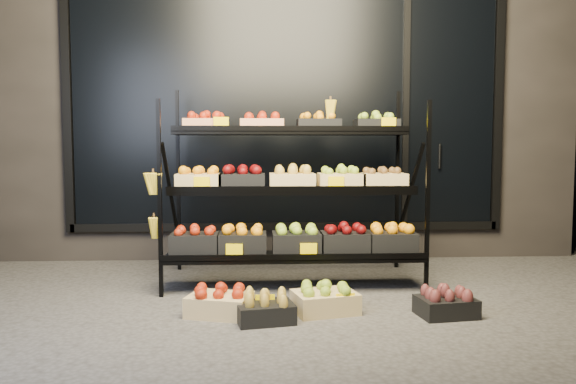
{
  "coord_description": "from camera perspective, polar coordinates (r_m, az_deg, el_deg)",
  "views": [
    {
      "loc": [
        -0.27,
        -4.07,
        1.14
      ],
      "look_at": [
        -0.04,
        0.55,
        0.77
      ],
      "focal_mm": 35.0,
      "sensor_mm": 36.0,
      "label": 1
    }
  ],
  "objects": [
    {
      "name": "floor_crate_right",
      "position": [
        4.0,
        15.76,
        -10.8
      ],
      "size": [
        0.41,
        0.33,
        0.19
      ],
      "rotation": [
        0.0,
        0.0,
        0.15
      ],
      "color": "black",
      "rests_on": "ground"
    },
    {
      "name": "display_rack",
      "position": [
        4.69,
        0.32,
        0.25
      ],
      "size": [
        2.18,
        1.02,
        1.67
      ],
      "color": "black",
      "rests_on": "ground"
    },
    {
      "name": "tag_floor_b",
      "position": [
        3.87,
        5.84,
        -11.66
      ],
      "size": [
        0.13,
        0.01,
        0.12
      ],
      "primitive_type": "cube",
      "color": "#FFDA00",
      "rests_on": "ground"
    },
    {
      "name": "floor_crate_midleft",
      "position": [
        3.74,
        -2.35,
        -11.75
      ],
      "size": [
        0.41,
        0.34,
        0.19
      ],
      "rotation": [
        0.0,
        0.0,
        0.2
      ],
      "color": "black",
      "rests_on": "ground"
    },
    {
      "name": "floor_crate_midright",
      "position": [
        3.95,
        3.78,
        -10.75
      ],
      "size": [
        0.48,
        0.4,
        0.21
      ],
      "rotation": [
        0.0,
        0.0,
        0.24
      ],
      "color": "#D7BB7C",
      "rests_on": "ground"
    },
    {
      "name": "tag_floor_a",
      "position": [
        3.83,
        -2.35,
        -11.82
      ],
      "size": [
        0.13,
        0.01,
        0.12
      ],
      "primitive_type": "cube",
      "color": "#FFDA00",
      "rests_on": "ground"
    },
    {
      "name": "building",
      "position": [
        6.69,
        -0.55,
        9.76
      ],
      "size": [
        6.0,
        2.08,
        3.5
      ],
      "color": "#2D2826",
      "rests_on": "ground"
    },
    {
      "name": "floor_crate_left",
      "position": [
        3.9,
        -6.97,
        -10.96
      ],
      "size": [
        0.48,
        0.4,
        0.21
      ],
      "rotation": [
        0.0,
        0.0,
        -0.27
      ],
      "color": "#D7BB7C",
      "rests_on": "ground"
    },
    {
      "name": "ground",
      "position": [
        4.24,
        0.9,
        -11.04
      ],
      "size": [
        24.0,
        24.0,
        0.0
      ],
      "primitive_type": "plane",
      "color": "#514F4C",
      "rests_on": "ground"
    }
  ]
}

